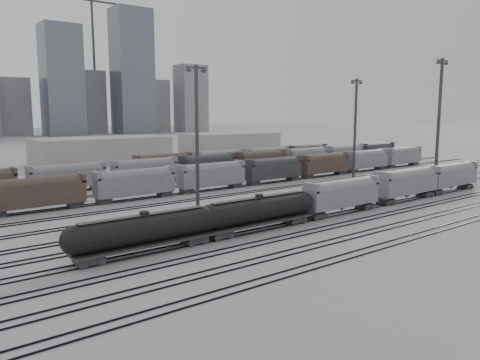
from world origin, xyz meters
TOP-DOWN VIEW (x-y plane):
  - ground at (0.00, 0.00)m, footprint 900.00×900.00m
  - tracks at (0.00, 17.50)m, footprint 220.00×71.50m
  - tank_car_a at (-22.62, 1.00)m, footprint 18.91×3.15m
  - tank_car_b at (-5.66, 1.00)m, footprint 19.30×3.22m
  - hopper_car_a at (11.44, 1.00)m, footprint 14.96×2.97m
  - hopper_car_b at (29.44, 1.00)m, footprint 15.69×3.12m
  - hopper_car_c at (45.21, 1.00)m, footprint 15.33×3.05m
  - light_mast_c at (-5.19, 16.94)m, footprint 3.72×0.60m
  - light_mast_d at (40.67, 21.84)m, footprint 3.73×0.60m
  - light_mast_e at (57.27, 11.09)m, footprint 4.48×0.72m
  - bg_string_near at (8.00, 32.00)m, footprint 151.00×3.00m
  - bg_string_mid at (18.00, 48.00)m, footprint 151.00×3.00m
  - bg_string_far at (35.50, 56.00)m, footprint 66.00×3.00m
  - warehouse_mid at (10.00, 95.00)m, footprint 40.00×18.00m
  - warehouse_right at (60.00, 95.00)m, footprint 35.00×18.00m
  - crane_right at (91.26, 305.00)m, footprint 42.00×1.80m

SIDE VIEW (x-z plane):
  - ground at x=0.00m, z-range 0.00..0.00m
  - tracks at x=0.00m, z-range 0.00..0.16m
  - tank_car_a at x=-22.62m, z-range 0.37..5.04m
  - tank_car_b at x=-5.66m, z-range 0.37..5.14m
  - bg_string_far at x=35.50m, z-range 0.00..5.60m
  - bg_string_near at x=8.00m, z-range 0.00..5.60m
  - bg_string_mid at x=18.00m, z-range 0.00..5.60m
  - hopper_car_a at x=11.44m, z-range 0.63..5.98m
  - hopper_car_c at x=45.21m, z-range 0.65..6.13m
  - hopper_car_b at x=29.44m, z-range 0.66..6.27m
  - warehouse_mid at x=10.00m, z-range 0.00..8.00m
  - warehouse_right at x=60.00m, z-range 0.00..8.00m
  - light_mast_c at x=-5.19m, z-range 0.71..23.96m
  - light_mast_d at x=40.67m, z-range 0.71..24.00m
  - light_mast_e at x=57.27m, z-range 0.85..28.82m
  - crane_right at x=91.26m, z-range 7.39..107.39m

